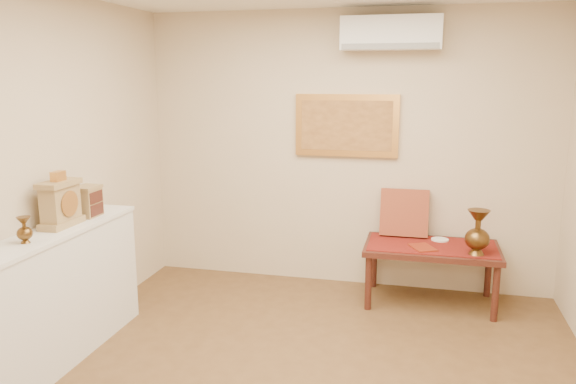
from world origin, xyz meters
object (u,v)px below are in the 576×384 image
(brass_urn_tall, at_px, (478,227))
(wooden_chest, at_px, (88,201))
(low_table, at_px, (431,252))
(display_ledge, at_px, (43,304))
(mantel_clock, at_px, (61,203))

(brass_urn_tall, distance_m, wooden_chest, 3.23)
(brass_urn_tall, height_order, low_table, brass_urn_tall)
(display_ledge, relative_size, mantel_clock, 4.93)
(display_ledge, distance_m, mantel_clock, 0.72)
(brass_urn_tall, bearing_deg, low_table, 152.34)
(brass_urn_tall, relative_size, low_table, 0.40)
(brass_urn_tall, distance_m, display_ledge, 3.49)
(mantel_clock, relative_size, low_table, 0.34)
(display_ledge, height_order, low_table, display_ledge)
(brass_urn_tall, distance_m, mantel_clock, 3.37)
(mantel_clock, bearing_deg, brass_urn_tall, 24.58)
(wooden_chest, height_order, low_table, wooden_chest)
(mantel_clock, height_order, wooden_chest, mantel_clock)
(brass_urn_tall, xyz_separation_m, low_table, (-0.37, 0.19, -0.31))
(wooden_chest, bearing_deg, mantel_clock, -93.56)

